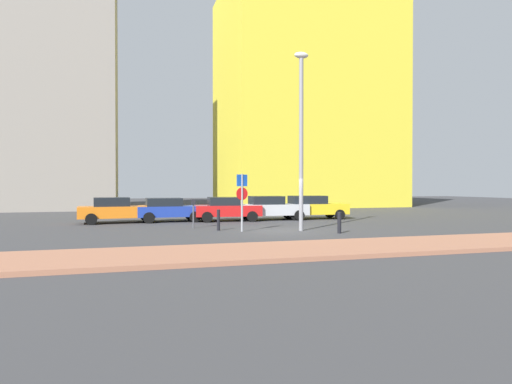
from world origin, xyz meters
The scene contains 14 objects.
ground_plane centered at (0.00, 0.00, 0.00)m, with size 120.00×120.00×0.00m, color #38383A.
sidewalk_brick centered at (0.00, -6.68, 0.07)m, with size 40.00×3.57×0.14m, color #9E664C.
parked_car_orange centered at (-7.66, 6.77, 0.76)m, with size 4.70×2.24×1.49m.
parked_car_blue centered at (-4.75, 6.88, 0.76)m, with size 3.95×2.10×1.43m.
parked_car_red centered at (-1.29, 6.39, 0.76)m, with size 4.10×2.30×1.47m.
parked_car_silver centered at (1.55, 6.40, 0.78)m, with size 4.54×2.04×1.51m.
parked_car_yellow centered at (4.40, 6.46, 0.79)m, with size 4.49×2.15×1.52m.
parking_sign_post centered at (-1.97, 0.05, 1.70)m, with size 0.59×0.18×2.71m.
parking_meter centered at (-3.92, 2.37, 0.95)m, with size 0.18×0.14×1.47m.
street_lamp centered at (0.84, -0.38, 4.91)m, with size 0.70×0.36×8.54m.
traffic_bollard_near centered at (2.05, -1.96, 0.48)m, with size 0.18×0.18×0.97m, color black.
traffic_bollard_mid centered at (-2.93, 0.87, 0.51)m, with size 0.15×0.15×1.01m, color black.
building_colorful_midrise centered at (11.82, 25.44, 11.83)m, with size 17.99×13.92×23.67m, color gold.
building_under_construction centered at (-13.87, 25.47, 11.49)m, with size 11.55×11.17×22.99m, color gray.
Camera 1 is at (-7.16, -19.82, 2.13)m, focal length 30.71 mm.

